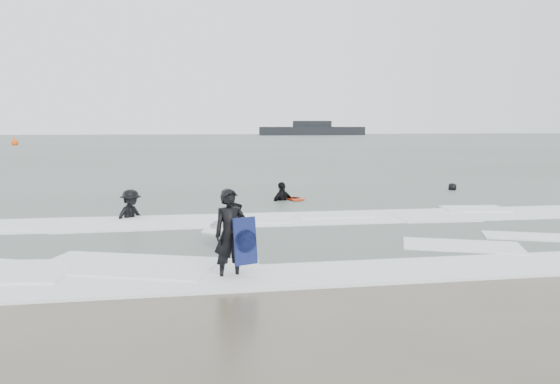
{
  "coord_description": "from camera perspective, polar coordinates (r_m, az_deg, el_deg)",
  "views": [
    {
      "loc": [
        -2.56,
        -11.57,
        3.19
      ],
      "look_at": [
        0.0,
        5.0,
        1.1
      ],
      "focal_mm": 35.0,
      "sensor_mm": 36.0,
      "label": 1
    }
  ],
  "objects": [
    {
      "name": "surfer_centre",
      "position": [
        11.5,
        -5.15,
        -9.02
      ],
      "size": [
        0.78,
        0.61,
        1.9
      ],
      "primitive_type": "imported",
      "rotation": [
        0.0,
        0.0,
        0.24
      ],
      "color": "black",
      "rests_on": "ground"
    },
    {
      "name": "ground",
      "position": [
        12.27,
        3.61,
        -7.98
      ],
      "size": [
        320.0,
        320.0,
        0.0
      ],
      "primitive_type": "plane",
      "color": "brown",
      "rests_on": "ground"
    },
    {
      "name": "surfer_breaker",
      "position": [
        18.98,
        -15.28,
        -2.82
      ],
      "size": [
        1.32,
        1.37,
        1.87
      ],
      "primitive_type": "imported",
      "rotation": [
        0.0,
        0.0,
        0.85
      ],
      "color": "black",
      "rests_on": "ground"
    },
    {
      "name": "sea",
      "position": [
        91.66,
        -7.21,
        5.09
      ],
      "size": [
        320.0,
        320.0,
        0.0
      ],
      "primitive_type": "plane",
      "color": "#47544C",
      "rests_on": "ground"
    },
    {
      "name": "surfer_right_far",
      "position": [
        27.42,
        17.55,
        0.09
      ],
      "size": [
        0.83,
        0.89,
        1.53
      ],
      "primitive_type": "imported",
      "rotation": [
        0.0,
        0.0,
        -2.2
      ],
      "color": "black",
      "rests_on": "ground"
    },
    {
      "name": "buoy",
      "position": [
        91.42,
        -25.97,
        4.65
      ],
      "size": [
        1.0,
        1.0,
        1.65
      ],
      "color": "#FA4A0B",
      "rests_on": "ground"
    },
    {
      "name": "vessel_horizon",
      "position": [
        158.59,
        3.37,
        6.49
      ],
      "size": [
        30.17,
        5.39,
        4.09
      ],
      "color": "black",
      "rests_on": "ground"
    },
    {
      "name": "surf_foam",
      "position": [
        15.8,
        0.72,
        -4.39
      ],
      "size": [
        30.03,
        9.06,
        0.09
      ],
      "color": "white",
      "rests_on": "ground"
    },
    {
      "name": "bodyboards",
      "position": [
        16.1,
        -2.03,
        -2.52
      ],
      "size": [
        4.32,
        12.08,
        1.25
      ],
      "color": "#0F1748",
      "rests_on": "ground"
    },
    {
      "name": "surfer_right_near",
      "position": [
        22.64,
        0.24,
        -0.99
      ],
      "size": [
        1.23,
        1.02,
        1.97
      ],
      "primitive_type": "imported",
      "rotation": [
        0.0,
        0.0,
        -2.58
      ],
      "color": "black",
      "rests_on": "ground"
    },
    {
      "name": "surfer_wading",
      "position": [
        14.59,
        -4.75,
        -5.55
      ],
      "size": [
        1.05,
        1.02,
        1.7
      ],
      "primitive_type": "imported",
      "rotation": [
        0.0,
        0.0,
        2.45
      ],
      "color": "black",
      "rests_on": "ground"
    }
  ]
}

